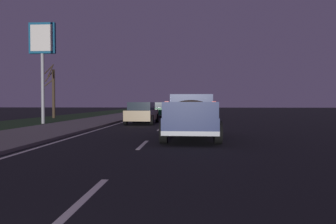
{
  "coord_description": "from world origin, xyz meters",
  "views": [
    {
      "loc": [
        -0.72,
        -1.61,
        1.5
      ],
      "look_at": [
        14.99,
        -0.61,
        1.04
      ],
      "focal_mm": 33.8,
      "sensor_mm": 36.0,
      "label": 1
    }
  ],
  "objects_px": {
    "gas_price_sign": "(42,48)",
    "bare_tree_far": "(53,91)",
    "sedan_tan": "(142,113)",
    "pickup_truck": "(191,115)",
    "sedan_green": "(156,110)",
    "sedan_blue": "(188,111)",
    "sedan_black": "(162,108)"
  },
  "relations": [
    {
      "from": "gas_price_sign",
      "to": "sedan_blue",
      "type": "bearing_deg",
      "value": -57.13
    },
    {
      "from": "sedan_green",
      "to": "gas_price_sign",
      "type": "height_order",
      "value": "gas_price_sign"
    },
    {
      "from": "sedan_blue",
      "to": "bare_tree_far",
      "type": "distance_m",
      "value": 13.47
    },
    {
      "from": "bare_tree_far",
      "to": "gas_price_sign",
      "type": "bearing_deg",
      "value": -160.96
    },
    {
      "from": "sedan_green",
      "to": "pickup_truck",
      "type": "bearing_deg",
      "value": -170.01
    },
    {
      "from": "sedan_tan",
      "to": "bare_tree_far",
      "type": "distance_m",
      "value": 12.72
    },
    {
      "from": "sedan_blue",
      "to": "sedan_tan",
      "type": "xyz_separation_m",
      "value": [
        -6.29,
        3.33,
        0.0
      ]
    },
    {
      "from": "pickup_truck",
      "to": "sedan_blue",
      "type": "height_order",
      "value": "pickup_truck"
    },
    {
      "from": "pickup_truck",
      "to": "sedan_green",
      "type": "height_order",
      "value": "pickup_truck"
    },
    {
      "from": "sedan_black",
      "to": "gas_price_sign",
      "type": "distance_m",
      "value": 20.93
    },
    {
      "from": "pickup_truck",
      "to": "sedan_green",
      "type": "xyz_separation_m",
      "value": [
        19.83,
        3.49,
        -0.2
      ]
    },
    {
      "from": "sedan_black",
      "to": "sedan_green",
      "type": "distance_m",
      "value": 7.95
    },
    {
      "from": "sedan_black",
      "to": "bare_tree_far",
      "type": "height_order",
      "value": "bare_tree_far"
    },
    {
      "from": "gas_price_sign",
      "to": "bare_tree_far",
      "type": "bearing_deg",
      "value": 19.04
    },
    {
      "from": "pickup_truck",
      "to": "sedan_blue",
      "type": "relative_size",
      "value": 1.24
    },
    {
      "from": "sedan_blue",
      "to": "gas_price_sign",
      "type": "relative_size",
      "value": 0.61
    },
    {
      "from": "sedan_blue",
      "to": "sedan_black",
      "type": "distance_m",
      "value": 12.92
    },
    {
      "from": "sedan_black",
      "to": "bare_tree_far",
      "type": "bearing_deg",
      "value": 138.43
    },
    {
      "from": "bare_tree_far",
      "to": "sedan_tan",
      "type": "bearing_deg",
      "value": -127.83
    },
    {
      "from": "sedan_tan",
      "to": "gas_price_sign",
      "type": "height_order",
      "value": "gas_price_sign"
    },
    {
      "from": "sedan_tan",
      "to": "bare_tree_far",
      "type": "relative_size",
      "value": 0.84
    },
    {
      "from": "sedan_black",
      "to": "sedan_tan",
      "type": "bearing_deg",
      "value": -179.47
    },
    {
      "from": "sedan_black",
      "to": "gas_price_sign",
      "type": "xyz_separation_m",
      "value": [
        -19.18,
        6.94,
        4.65
      ]
    },
    {
      "from": "sedan_green",
      "to": "sedan_tan",
      "type": "relative_size",
      "value": 1.0
    },
    {
      "from": "pickup_truck",
      "to": "sedan_black",
      "type": "distance_m",
      "value": 28.01
    },
    {
      "from": "gas_price_sign",
      "to": "sedan_green",
      "type": "bearing_deg",
      "value": -32.16
    },
    {
      "from": "sedan_tan",
      "to": "pickup_truck",
      "type": "bearing_deg",
      "value": -159.21
    },
    {
      "from": "sedan_black",
      "to": "bare_tree_far",
      "type": "distance_m",
      "value": 14.83
    },
    {
      "from": "sedan_blue",
      "to": "pickup_truck",
      "type": "bearing_deg",
      "value": -179.6
    },
    {
      "from": "bare_tree_far",
      "to": "pickup_truck",
      "type": "bearing_deg",
      "value": -141.42
    },
    {
      "from": "sedan_black",
      "to": "pickup_truck",
      "type": "bearing_deg",
      "value": -172.59
    },
    {
      "from": "sedan_black",
      "to": "bare_tree_far",
      "type": "relative_size",
      "value": 0.84
    }
  ]
}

